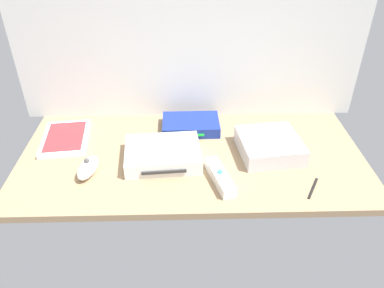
% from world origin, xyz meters
% --- Properties ---
extents(ground_plane, '(1.00, 0.48, 0.02)m').
position_xyz_m(ground_plane, '(0.00, 0.00, -0.01)').
color(ground_plane, '#9E7F5B').
rests_on(ground_plane, ground).
extents(back_wall, '(1.10, 0.01, 0.64)m').
position_xyz_m(back_wall, '(0.00, 0.25, 0.32)').
color(back_wall, silver).
rests_on(back_wall, ground).
extents(game_console, '(0.22, 0.18, 0.04)m').
position_xyz_m(game_console, '(-0.08, -0.02, 0.02)').
color(game_console, white).
rests_on(game_console, ground_plane).
extents(mini_computer, '(0.19, 0.19, 0.05)m').
position_xyz_m(mini_computer, '(0.23, 0.01, 0.03)').
color(mini_computer, silver).
rests_on(mini_computer, ground_plane).
extents(game_case, '(0.16, 0.20, 0.02)m').
position_xyz_m(game_case, '(-0.39, 0.09, 0.01)').
color(game_case, white).
rests_on(game_case, ground_plane).
extents(network_router, '(0.18, 0.13, 0.03)m').
position_xyz_m(network_router, '(-0.00, 0.14, 0.02)').
color(network_router, navy).
rests_on(network_router, ground_plane).
extents(remote_wand, '(0.07, 0.15, 0.03)m').
position_xyz_m(remote_wand, '(0.07, -0.12, 0.02)').
color(remote_wand, white).
rests_on(remote_wand, ground_plane).
extents(remote_nunchuk, '(0.06, 0.11, 0.05)m').
position_xyz_m(remote_nunchuk, '(-0.28, -0.08, 0.02)').
color(remote_nunchuk, white).
rests_on(remote_nunchuk, ground_plane).
extents(stylus_pen, '(0.05, 0.08, 0.01)m').
position_xyz_m(stylus_pen, '(0.31, -0.16, 0.00)').
color(stylus_pen, black).
rests_on(stylus_pen, ground_plane).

